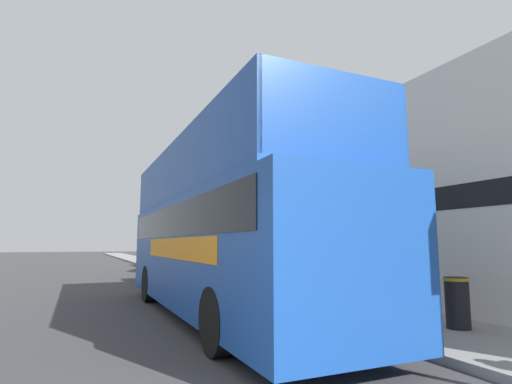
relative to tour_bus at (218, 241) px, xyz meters
name	(u,v)px	position (x,y,z in m)	size (l,w,h in m)	color
ground_plane	(74,277)	(-3.11, 14.23, -1.82)	(144.00, 144.00, 0.00)	#3D3D3F
sidewalk	(204,276)	(3.13, 11.23, -1.75)	(2.83, 108.00, 0.14)	gray
brick_terrace_rear	(292,199)	(7.55, 9.48, 2.36)	(6.00, 17.20, 8.36)	brown
tour_bus	(218,241)	(0.00, 0.00, 0.00)	(2.58, 10.80, 4.15)	#19479E
parked_car_ahead_of_bus	(166,267)	(0.59, 8.60, -1.11)	(2.01, 4.47, 1.47)	#9E9EA3
lamp_post_nearest	(360,178)	(2.35, -2.58, 1.37)	(0.35, 0.35, 4.38)	black
lamp_post_second	(237,201)	(2.34, 4.55, 1.53)	(0.35, 0.35, 4.65)	black
litter_bin	(457,301)	(3.53, -3.89, -1.16)	(0.48, 0.48, 0.97)	black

